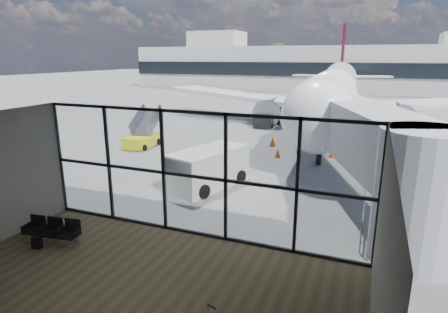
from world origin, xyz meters
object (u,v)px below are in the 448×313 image
Objects in this scene: service_van at (207,168)px; mobile_stairs at (142,139)px; seating_row at (53,229)px; belt_loader at (267,119)px; backpack at (37,243)px; airliner at (335,90)px.

mobile_stairs reaches higher than service_van.
seating_row is 24.47m from belt_loader.
seating_row reaches higher than backpack.
backpack is 0.01× the size of airliner.
backpack is 8.26m from service_van.
mobile_stairs is (-5.24, 13.26, 0.05)m from seating_row.
service_van reaches higher than seating_row.
service_van is at bearing 62.64° from seating_row.
belt_loader is (-1.71, 17.24, -0.28)m from service_van.
airliner reaches higher than service_van.
seating_row is 0.05× the size of airliner.
seating_row is at bearing -91.94° from belt_loader.
service_van is at bearing 56.54° from backpack.
seating_row is 29.33m from airliner.
mobile_stairs reaches higher than seating_row.
airliner is 19.29m from mobile_stairs.
backpack is at bearing -105.70° from airliner.
belt_loader is at bearing 112.88° from service_van.
backpack is at bearing -92.35° from service_van.
belt_loader reaches higher than service_van.
belt_loader is at bearing 59.06° from mobile_stairs.
airliner reaches higher than backpack.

